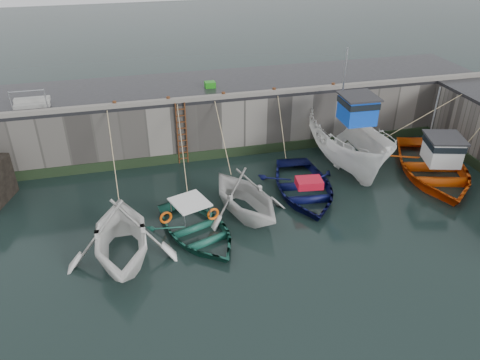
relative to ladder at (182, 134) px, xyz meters
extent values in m
plane|color=black|center=(2.00, -9.91, -1.59)|extent=(120.00, 120.00, 0.00)
cube|color=slate|center=(2.00, 2.59, -0.09)|extent=(30.00, 5.00, 3.00)
cube|color=black|center=(2.00, 2.59, 1.49)|extent=(30.00, 5.00, 0.16)
cube|color=slate|center=(2.00, 0.24, 1.67)|extent=(30.00, 0.30, 0.20)
cube|color=black|center=(2.00, 0.05, -1.34)|extent=(30.00, 0.08, 0.50)
cylinder|color=#3F1E0F|center=(-0.22, 0.01, 0.01)|extent=(0.07, 0.07, 3.20)
cylinder|color=#3F1E0F|center=(0.22, 0.01, 0.01)|extent=(0.07, 0.07, 3.20)
cube|color=#3F1E0F|center=(0.00, -0.01, -1.34)|extent=(0.44, 0.06, 0.05)
cube|color=#3F1E0F|center=(0.00, -0.01, -1.01)|extent=(0.44, 0.06, 0.05)
cube|color=#3F1E0F|center=(0.00, -0.01, -0.68)|extent=(0.44, 0.06, 0.05)
cube|color=#3F1E0F|center=(0.00, -0.01, -0.35)|extent=(0.44, 0.06, 0.05)
cube|color=#3F1E0F|center=(0.00, -0.01, -0.02)|extent=(0.44, 0.06, 0.05)
cube|color=#3F1E0F|center=(0.00, -0.01, 0.31)|extent=(0.44, 0.06, 0.05)
cube|color=#3F1E0F|center=(0.00, -0.01, 0.64)|extent=(0.44, 0.06, 0.05)
cube|color=#3F1E0F|center=(0.00, -0.01, 0.97)|extent=(0.44, 0.06, 0.05)
cube|color=#3F1E0F|center=(0.00, -0.01, 1.30)|extent=(0.44, 0.06, 0.05)
imported|color=white|center=(-3.23, -6.90, -1.59)|extent=(4.29, 4.95, 2.59)
imported|color=#175041|center=(-0.34, -6.22, -1.59)|extent=(4.69, 5.52, 0.97)
imported|color=silver|center=(1.86, -5.18, -1.59)|extent=(4.98, 5.37, 2.33)
imported|color=#0A0D3F|center=(4.86, -4.23, -1.59)|extent=(4.41, 5.73, 1.10)
imported|color=white|center=(7.93, -2.06, -0.50)|extent=(3.06, 7.55, 2.88)
cube|color=blue|center=(7.91, -2.66, 1.54)|extent=(1.45, 1.55, 1.20)
cube|color=black|center=(7.91, -2.66, 1.89)|extent=(1.51, 1.61, 0.28)
cube|color=#262628|center=(7.91, -2.66, 2.18)|extent=(1.66, 1.75, 0.08)
cylinder|color=#A5A8AD|center=(7.97, -0.86, 2.44)|extent=(0.08, 0.08, 3.00)
imported|color=#EC520C|center=(11.50, -4.16, -1.27)|extent=(6.26, 7.55, 1.35)
cube|color=silver|center=(11.34, -4.74, 0.01)|extent=(1.75, 1.82, 1.20)
cube|color=black|center=(11.34, -4.74, 0.36)|extent=(1.83, 1.90, 0.28)
cube|color=#262628|center=(11.34, -4.74, 0.65)|extent=(2.00, 2.07, 0.08)
cylinder|color=#A5A8AD|center=(11.82, -3.01, 0.91)|extent=(0.08, 0.08, 3.00)
cube|color=#1F8217|center=(1.85, 2.02, 1.72)|extent=(0.54, 0.46, 0.30)
cylinder|color=#A5A8AD|center=(-7.50, 0.69, 2.07)|extent=(0.05, 0.05, 1.00)
cylinder|color=#A5A8AD|center=(-6.00, 0.69, 2.07)|extent=(0.05, 0.05, 1.00)
cylinder|color=#A5A8AD|center=(-6.75, 0.69, 2.53)|extent=(1.50, 0.05, 0.05)
cube|color=gray|center=(-6.75, 1.19, 1.66)|extent=(1.60, 0.35, 0.18)
cube|color=gray|center=(-6.75, 1.54, 1.84)|extent=(1.60, 0.35, 0.18)
cylinder|color=#3F1E0F|center=(-3.00, 0.34, 1.71)|extent=(0.18, 0.18, 0.28)
cylinder|color=#3F1E0F|center=(-0.50, 0.34, 1.71)|extent=(0.18, 0.18, 0.28)
cylinder|color=#3F1E0F|center=(2.20, 0.34, 1.71)|extent=(0.18, 0.18, 0.28)
cylinder|color=#3F1E0F|center=(4.80, 0.34, 1.71)|extent=(0.18, 0.18, 0.28)
cylinder|color=#3F1E0F|center=(8.00, 0.34, 1.71)|extent=(0.18, 0.18, 0.28)
camera|label=1|loc=(-2.34, -21.14, 9.50)|focal=35.00mm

